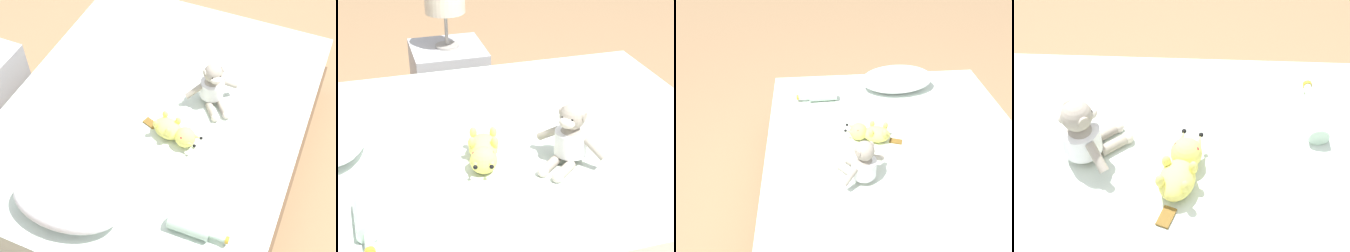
% 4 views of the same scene
% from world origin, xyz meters
% --- Properties ---
extents(ground_plane, '(16.00, 16.00, 0.00)m').
position_xyz_m(ground_plane, '(0.00, 0.00, 0.00)').
color(ground_plane, '#93704C').
extents(bed, '(1.52, 1.86, 0.46)m').
position_xyz_m(bed, '(0.00, 0.00, 0.23)').
color(bed, brown).
rests_on(bed, ground_plane).
extents(pillow, '(0.51, 0.32, 0.15)m').
position_xyz_m(pillow, '(0.11, 0.68, 0.54)').
color(pillow, white).
rests_on(pillow, bed).
extents(plush_monkey, '(0.26, 0.25, 0.24)m').
position_xyz_m(plush_monkey, '(-0.24, -0.17, 0.56)').
color(plush_monkey, '#9E9384').
rests_on(plush_monkey, bed).
extents(plush_yellow_creature, '(0.33, 0.15, 0.10)m').
position_xyz_m(plush_yellow_creature, '(-0.16, 0.13, 0.51)').
color(plush_yellow_creature, '#EAE066').
rests_on(plush_yellow_creature, bed).
extents(glass_bottle, '(0.26, 0.07, 0.07)m').
position_xyz_m(glass_bottle, '(-0.41, 0.57, 0.50)').
color(glass_bottle, '#B2D1B7').
rests_on(glass_bottle, bed).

